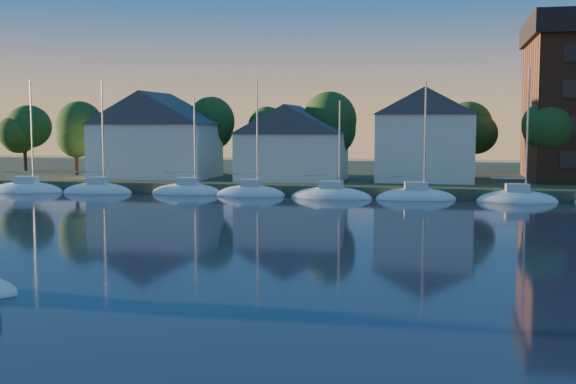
% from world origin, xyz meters
% --- Properties ---
extents(ground, '(260.00, 260.00, 0.00)m').
position_xyz_m(ground, '(0.00, 0.00, 0.00)').
color(ground, black).
rests_on(ground, ground).
extents(shoreline_land, '(160.00, 50.00, 2.00)m').
position_xyz_m(shoreline_land, '(0.00, 75.00, 0.00)').
color(shoreline_land, '#323C23').
rests_on(shoreline_land, ground).
extents(wooden_dock, '(120.00, 3.00, 1.00)m').
position_xyz_m(wooden_dock, '(0.00, 52.00, 0.00)').
color(wooden_dock, brown).
rests_on(wooden_dock, ground).
extents(clubhouse_west, '(13.65, 9.45, 9.64)m').
position_xyz_m(clubhouse_west, '(-22.00, 58.00, 5.93)').
color(clubhouse_west, silver).
rests_on(clubhouse_west, shoreline_land).
extents(clubhouse_centre, '(11.55, 8.40, 8.08)m').
position_xyz_m(clubhouse_centre, '(-6.00, 57.00, 5.13)').
color(clubhouse_centre, silver).
rests_on(clubhouse_centre, shoreline_land).
extents(clubhouse_east, '(10.50, 8.40, 9.80)m').
position_xyz_m(clubhouse_east, '(8.00, 59.00, 6.00)').
color(clubhouse_east, silver).
rests_on(clubhouse_east, shoreline_land).
extents(tree_line, '(93.40, 5.40, 8.90)m').
position_xyz_m(tree_line, '(2.00, 63.00, 7.18)').
color(tree_line, '#3B241A').
rests_on(tree_line, shoreline_land).
extents(moored_fleet, '(87.50, 2.40, 12.05)m').
position_xyz_m(moored_fleet, '(0.00, 49.00, 0.10)').
color(moored_fleet, white).
rests_on(moored_fleet, ground).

